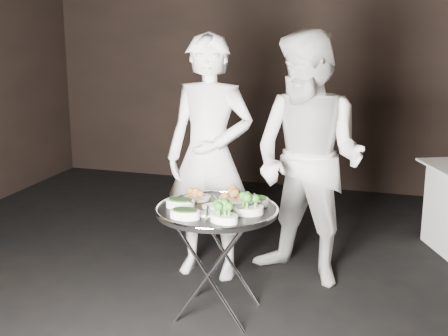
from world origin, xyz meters
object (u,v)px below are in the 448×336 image
(serving_tray, at_px, (217,210))
(waiter_left, at_px, (209,158))
(tray_stand, at_px, (217,257))
(waiter_right, at_px, (309,160))

(serving_tray, relative_size, waiter_left, 0.43)
(tray_stand, bearing_deg, waiter_right, 58.31)
(tray_stand, bearing_deg, waiter_left, 112.60)
(serving_tray, distance_m, waiter_left, 0.70)
(serving_tray, height_order, waiter_left, waiter_left)
(serving_tray, bearing_deg, tray_stand, 0.00)
(tray_stand, xyz_separation_m, waiter_left, (-0.26, 0.62, 0.50))
(waiter_left, bearing_deg, tray_stand, -65.78)
(serving_tray, xyz_separation_m, waiter_right, (0.45, 0.73, 0.19))
(waiter_right, bearing_deg, tray_stand, -99.78)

